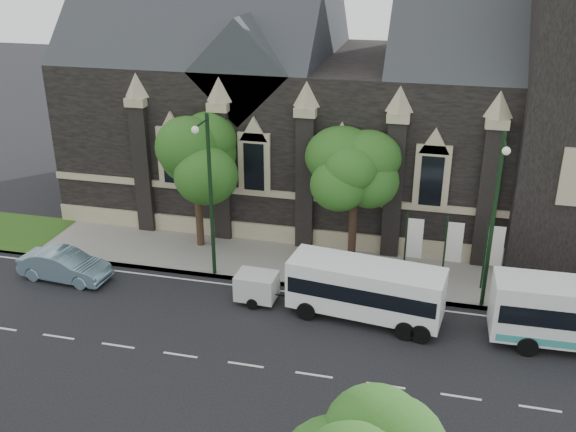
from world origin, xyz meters
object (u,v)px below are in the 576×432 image
(tree_walk_left, at_px, (200,154))
(sedan, at_px, (64,265))
(shuttle_bus, at_px, (366,288))
(tree_walk_right, at_px, (360,164))
(box_trailer, at_px, (257,286))
(street_lamp_mid, at_px, (209,189))
(banner_flag_center, at_px, (451,246))
(banner_flag_left, at_px, (411,242))
(banner_flag_right, at_px, (491,250))
(street_lamp_near, at_px, (494,214))

(tree_walk_left, bearing_deg, sedan, -135.85)
(shuttle_bus, bearing_deg, sedan, -172.89)
(tree_walk_right, xyz_separation_m, sedan, (-14.85, -5.67, -5.00))
(box_trailer, relative_size, sedan, 0.59)
(street_lamp_mid, bearing_deg, sedan, -164.92)
(banner_flag_center, distance_m, box_trailer, 10.15)
(shuttle_bus, bearing_deg, banner_flag_center, 53.87)
(banner_flag_left, distance_m, banner_flag_center, 2.00)
(box_trailer, bearing_deg, tree_walk_left, 133.18)
(street_lamp_mid, distance_m, box_trailer, 5.53)
(banner_flag_center, relative_size, banner_flag_right, 1.00)
(tree_walk_right, height_order, street_lamp_mid, street_lamp_mid)
(banner_flag_left, bearing_deg, shuttle_bus, -114.29)
(tree_walk_left, bearing_deg, street_lamp_near, -12.87)
(banner_flag_right, bearing_deg, shuttle_bus, -145.31)
(box_trailer, bearing_deg, banner_flag_left, 29.65)
(street_lamp_near, height_order, banner_flag_left, street_lamp_near)
(tree_walk_right, bearing_deg, banner_flag_left, -29.10)
(street_lamp_near, height_order, street_lamp_mid, same)
(tree_walk_right, bearing_deg, banner_flag_center, -18.64)
(banner_flag_left, distance_m, shuttle_bus, 4.48)
(street_lamp_near, height_order, box_trailer, street_lamp_near)
(tree_walk_right, xyz_separation_m, tree_walk_left, (-9.01, -0.01, -0.08))
(shuttle_bus, bearing_deg, banner_flag_right, 42.03)
(tree_walk_left, bearing_deg, banner_flag_right, -6.04)
(banner_flag_right, relative_size, shuttle_bus, 0.53)
(banner_flag_right, bearing_deg, box_trailer, -161.38)
(tree_walk_right, distance_m, box_trailer, 8.52)
(banner_flag_center, distance_m, banner_flag_right, 2.00)
(banner_flag_left, relative_size, banner_flag_right, 1.00)
(banner_flag_right, xyz_separation_m, shuttle_bus, (-5.82, -4.03, -0.75))
(street_lamp_near, bearing_deg, tree_walk_left, 167.13)
(box_trailer, xyz_separation_m, sedan, (-10.64, -0.16, -0.06))
(tree_walk_left, distance_m, banner_flag_left, 12.66)
(banner_flag_left, bearing_deg, tree_walk_left, 171.98)
(street_lamp_near, xyz_separation_m, banner_flag_left, (-3.71, 1.91, -2.73))
(tree_walk_right, relative_size, banner_flag_right, 1.95)
(street_lamp_near, relative_size, shuttle_bus, 1.19)
(sedan, bearing_deg, banner_flag_center, -74.58)
(banner_flag_center, bearing_deg, street_lamp_mid, -171.18)
(banner_flag_left, bearing_deg, banner_flag_center, 0.00)
(tree_walk_right, height_order, banner_flag_right, tree_walk_right)
(tree_walk_left, relative_size, street_lamp_mid, 0.85)
(shuttle_bus, distance_m, box_trailer, 5.52)
(banner_flag_center, xyz_separation_m, banner_flag_right, (2.00, 0.00, 0.00))
(tree_walk_right, distance_m, tree_walk_left, 9.01)
(tree_walk_left, distance_m, shuttle_bus, 12.45)
(shuttle_bus, bearing_deg, tree_walk_left, 158.18)
(tree_walk_left, distance_m, street_lamp_near, 16.22)
(banner_flag_left, bearing_deg, banner_flag_right, 0.00)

